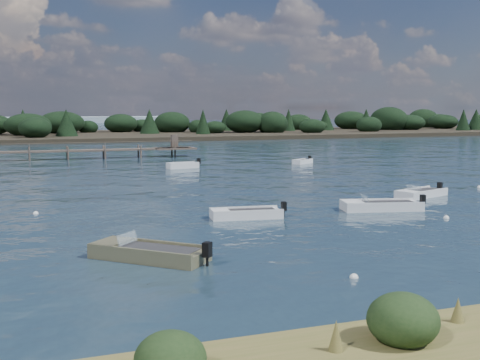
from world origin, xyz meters
name	(u,v)px	position (x,y,z in m)	size (l,w,h in m)	color
ground	(127,151)	(0.00, 60.00, 0.00)	(400.00, 400.00, 0.00)	#142430
dinghy_mid_white_a	(381,207)	(6.11, 4.90, 0.15)	(5.11, 2.84, 1.17)	silver
tender_far_white	(183,167)	(1.21, 33.10, 0.17)	(3.58, 1.74, 1.20)	silver
tender_far_grey_b	(303,162)	(14.76, 33.52, 0.14)	(2.84, 2.30, 1.01)	silver
dinghy_mid_grey	(246,215)	(-2.39, 5.15, 0.15)	(4.32, 2.01, 1.07)	silver
dinghy_near_olive	(149,255)	(-9.25, -2.05, 0.16)	(4.66, 4.56, 1.25)	#696546
dinghy_mid_white_b	(421,195)	(11.70, 8.59, 0.14)	(4.46, 2.82, 1.10)	silver
buoy_a	(354,278)	(-2.86, -7.19, 0.00)	(0.32, 0.32, 0.32)	white
buoy_b	(446,218)	(7.97, 1.32, 0.00)	(0.32, 0.32, 0.32)	white
buoy_c	(36,214)	(-13.31, 10.43, 0.00)	(0.32, 0.32, 0.32)	white
buoy_d	(479,188)	(18.82, 11.04, 0.00)	(0.32, 0.32, 0.32)	white
far_headland	(212,127)	(25.00, 100.00, 1.96)	(190.00, 40.00, 5.80)	black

